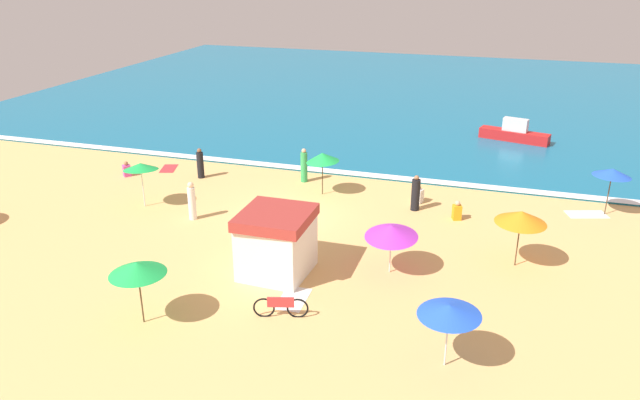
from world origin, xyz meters
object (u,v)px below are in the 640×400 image
object	(u,v)px
beach_umbrella_4	(141,166)
beachgoer_2	(418,195)
beach_umbrella_5	(449,310)
parked_bicycle	(281,307)
beach_umbrella_3	(612,173)
beach_umbrella_1	(391,231)
beach_umbrella_6	(322,157)
beach_umbrella_0	(521,217)
beachgoer_1	(200,164)
beachgoer_4	(127,170)
beachgoer_3	(192,201)
small_boat_0	(514,133)
beachgoer_6	(457,211)
lifeguard_cabana	(276,242)
beachgoer_0	(304,166)
beachgoer_5	(416,194)
beach_umbrella_2	(137,268)

from	to	relation	value
beach_umbrella_4	beachgoer_2	xyz separation A→B (m)	(12.24, 4.32, -1.61)
beach_umbrella_5	parked_bicycle	size ratio (longest dim) A/B	1.45
beach_umbrella_3	beach_umbrella_5	bearing A→B (deg)	-113.19
beach_umbrella_1	beach_umbrella_6	distance (m)	8.37
beach_umbrella_0	beachgoer_1	distance (m)	17.00
beachgoer_4	beach_umbrella_6	bearing A→B (deg)	3.05
beach_umbrella_5	beachgoer_3	distance (m)	14.07
beach_umbrella_3	beachgoer_2	size ratio (longest dim) A/B	2.73
small_boat_0	beachgoer_6	bearing A→B (deg)	-99.50
beachgoer_2	beachgoer_4	xyz separation A→B (m)	(-15.49, -0.91, -0.01)
beach_umbrella_0	beachgoer_6	xyz separation A→B (m)	(-2.57, 3.75, -1.60)
beach_umbrella_1	beachgoer_1	xyz separation A→B (m)	(-11.64, 7.27, -0.93)
lifeguard_cabana	parked_bicycle	world-z (taller)	lifeguard_cabana
beachgoer_0	beachgoer_5	bearing A→B (deg)	-18.76
beach_umbrella_4	beachgoer_0	xyz separation A→B (m)	(6.10, 5.44, -1.13)
beachgoer_1	small_boat_0	xyz separation A→B (m)	(15.79, 11.90, -0.19)
parked_bicycle	beachgoer_0	xyz separation A→B (m)	(-3.41, 12.40, 0.46)
beachgoer_3	beach_umbrella_4	bearing A→B (deg)	167.09
beach_umbrella_5	beachgoer_2	bearing A→B (deg)	102.33
small_boat_0	beachgoer_2	bearing A→B (deg)	-109.44
beachgoer_5	beach_umbrella_0	bearing A→B (deg)	-43.45
lifeguard_cabana	beachgoer_6	bearing A→B (deg)	49.79
beach_umbrella_0	beach_umbrella_2	world-z (taller)	beach_umbrella_0
beachgoer_3	beachgoer_6	world-z (taller)	beachgoer_3
beach_umbrella_0	beachgoer_5	size ratio (longest dim) A/B	1.57
beach_umbrella_0	small_boat_0	bearing A→B (deg)	91.05
lifeguard_cabana	beach_umbrella_5	bearing A→B (deg)	-29.49
beach_umbrella_1	beachgoer_4	bearing A→B (deg)	157.91
beach_umbrella_6	beachgoer_1	world-z (taller)	beach_umbrella_6
beach_umbrella_2	beachgoer_1	distance (m)	13.81
lifeguard_cabana	beach_umbrella_1	world-z (taller)	lifeguard_cabana
beachgoer_3	beachgoer_5	xyz separation A→B (m)	(9.34, 4.01, -0.06)
beachgoer_4	small_boat_0	size ratio (longest dim) A/B	0.19
beach_umbrella_3	beachgoer_1	bearing A→B (deg)	-177.00
beachgoer_6	lifeguard_cabana	bearing A→B (deg)	-130.21
beach_umbrella_0	beachgoer_4	distance (m)	20.55
beachgoer_3	small_boat_0	xyz separation A→B (m)	(13.55, 16.93, -0.28)
beach_umbrella_0	beach_umbrella_4	distance (m)	16.80
beachgoer_1	beachgoer_3	bearing A→B (deg)	-66.02
beach_umbrella_2	beachgoer_5	distance (m)	13.79
lifeguard_cabana	beach_umbrella_2	bearing A→B (deg)	-123.59
beach_umbrella_4	beachgoer_6	world-z (taller)	beach_umbrella_4
beach_umbrella_6	beachgoer_4	world-z (taller)	beach_umbrella_6
beach_umbrella_1	beachgoer_6	world-z (taller)	beach_umbrella_1
beachgoer_2	beachgoer_5	bearing A→B (deg)	-89.90
beach_umbrella_0	beachgoer_2	distance (m)	7.13
beachgoer_6	small_boat_0	world-z (taller)	small_boat_0
beachgoer_0	small_boat_0	distance (m)	14.99
beach_umbrella_0	beach_umbrella_2	bearing A→B (deg)	-146.20
beachgoer_2	beachgoer_6	bearing A→B (deg)	-37.64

